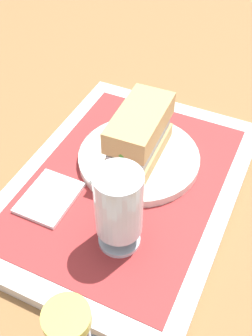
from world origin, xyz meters
TOP-DOWN VIEW (x-y plane):
  - ground_plane at (0.00, 0.00)m, footprint 3.00×3.00m
  - tray at (0.00, 0.00)m, footprint 0.44×0.32m
  - placemat at (0.00, 0.00)m, footprint 0.38×0.27m
  - plate at (-0.05, 0.00)m, footprint 0.19×0.19m
  - sandwich at (-0.04, 0.00)m, footprint 0.13×0.07m
  - beer_glass at (0.10, 0.04)m, footprint 0.06×0.06m
  - napkin_folded at (0.08, -0.09)m, footprint 0.09×0.07m

SIDE VIEW (x-z plane):
  - ground_plane at x=0.00m, z-range 0.00..0.00m
  - tray at x=0.00m, z-range 0.00..0.02m
  - placemat at x=0.00m, z-range 0.02..0.02m
  - napkin_folded at x=0.08m, z-range 0.02..0.03m
  - plate at x=-0.05m, z-range 0.02..0.04m
  - sandwich at x=-0.04m, z-range 0.04..0.12m
  - beer_glass at x=0.10m, z-range 0.03..0.15m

